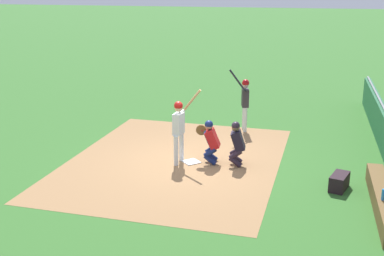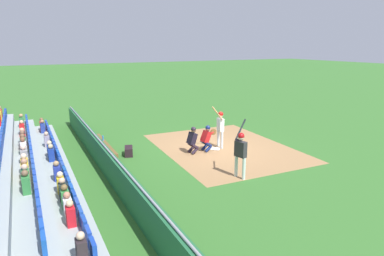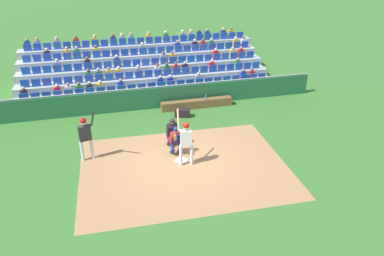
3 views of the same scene
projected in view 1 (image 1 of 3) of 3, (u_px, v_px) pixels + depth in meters
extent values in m
plane|color=#326828|center=(191.00, 162.00, 14.68)|extent=(160.00, 160.00, 0.00)
cube|color=#9C7249|center=(175.00, 161.00, 14.79)|extent=(8.08, 6.31, 0.01)
cube|color=white|center=(191.00, 162.00, 14.68)|extent=(0.62, 0.62, 0.02)
cylinder|color=silver|center=(176.00, 151.00, 14.33)|extent=(0.14, 0.14, 0.87)
cylinder|color=silver|center=(181.00, 146.00, 14.70)|extent=(0.14, 0.14, 0.87)
cube|color=silver|center=(179.00, 124.00, 14.30)|extent=(0.45, 0.27, 0.62)
sphere|color=#D5AF83|center=(178.00, 108.00, 14.17)|extent=(0.23, 0.23, 0.23)
sphere|color=#B01511|center=(178.00, 106.00, 14.15)|extent=(0.25, 0.25, 0.25)
cylinder|color=silver|center=(180.00, 113.00, 14.25)|extent=(0.47, 0.19, 0.14)
cylinder|color=silver|center=(182.00, 112.00, 14.41)|extent=(0.18, 0.16, 0.13)
cylinder|color=tan|center=(192.00, 100.00, 14.25)|extent=(0.16, 0.56, 0.69)
sphere|color=black|center=(184.00, 111.00, 14.44)|extent=(0.06, 0.06, 0.06)
cylinder|color=navy|center=(210.00, 160.00, 14.44)|extent=(0.17, 0.39, 0.34)
cylinder|color=navy|center=(210.00, 152.00, 14.38)|extent=(0.17, 0.39, 0.33)
cylinder|color=navy|center=(211.00, 156.00, 14.74)|extent=(0.17, 0.39, 0.34)
cylinder|color=navy|center=(212.00, 149.00, 14.68)|extent=(0.17, 0.39, 0.33)
cube|color=red|center=(212.00, 139.00, 14.42)|extent=(0.45, 0.46, 0.60)
cube|color=navy|center=(208.00, 139.00, 14.44)|extent=(0.40, 0.25, 0.44)
sphere|color=#B1755B|center=(209.00, 126.00, 14.33)|extent=(0.22, 0.22, 0.22)
cube|color=black|center=(209.00, 126.00, 14.33)|extent=(0.21, 0.13, 0.20)
sphere|color=navy|center=(209.00, 124.00, 14.32)|extent=(0.24, 0.24, 0.24)
cylinder|color=brown|center=(201.00, 130.00, 14.53)|extent=(0.09, 0.30, 0.30)
cylinder|color=red|center=(207.00, 132.00, 14.55)|extent=(0.18, 0.40, 0.22)
cylinder|color=#291D2B|center=(235.00, 162.00, 14.27)|extent=(0.17, 0.39, 0.34)
cylinder|color=#291D2B|center=(235.00, 155.00, 14.21)|extent=(0.17, 0.39, 0.33)
cylinder|color=#291D2B|center=(236.00, 158.00, 14.57)|extent=(0.17, 0.39, 0.34)
cylinder|color=#291D2B|center=(236.00, 151.00, 14.51)|extent=(0.17, 0.39, 0.33)
cube|color=black|center=(238.00, 141.00, 14.24)|extent=(0.45, 0.43, 0.60)
cube|color=#291D2B|center=(234.00, 140.00, 14.26)|extent=(0.39, 0.22, 0.45)
sphere|color=brown|center=(236.00, 128.00, 14.15)|extent=(0.22, 0.22, 0.22)
cube|color=black|center=(236.00, 128.00, 14.15)|extent=(0.21, 0.12, 0.20)
sphere|color=#291D2B|center=(236.00, 126.00, 14.13)|extent=(0.24, 0.24, 0.24)
cube|color=brown|center=(383.00, 201.00, 11.62)|extent=(3.79, 0.40, 0.44)
cylinder|color=#2B7BC8|center=(383.00, 195.00, 11.11)|extent=(0.07, 0.07, 0.26)
cube|color=black|center=(339.00, 182.00, 12.76)|extent=(0.82, 0.56, 0.40)
cylinder|color=silver|center=(244.00, 117.00, 17.84)|extent=(0.16, 0.16, 0.86)
cylinder|color=silver|center=(245.00, 120.00, 17.47)|extent=(0.16, 0.16, 0.86)
cube|color=#2E2C30|center=(245.00, 98.00, 17.45)|extent=(0.51, 0.32, 0.61)
sphere|color=beige|center=(246.00, 85.00, 17.32)|extent=(0.22, 0.22, 0.22)
sphere|color=#B61115|center=(246.00, 83.00, 17.30)|extent=(0.25, 0.25, 0.25)
cylinder|color=#2E2C30|center=(245.00, 90.00, 17.31)|extent=(0.50, 0.15, 0.14)
cylinder|color=#2E2C30|center=(245.00, 91.00, 17.13)|extent=(0.17, 0.12, 0.13)
cylinder|color=black|center=(237.00, 80.00, 16.96)|extent=(0.21, 0.57, 0.75)
sphere|color=black|center=(245.00, 91.00, 17.07)|extent=(0.06, 0.06, 0.06)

